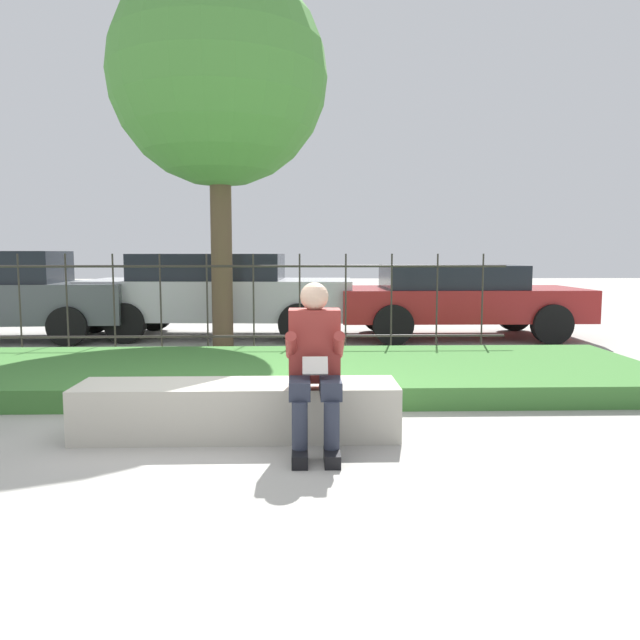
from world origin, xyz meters
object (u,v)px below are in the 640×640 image
at_px(stone_bench, 238,413).
at_px(person_seated_reader, 315,360).
at_px(car_parked_center, 218,292).
at_px(car_parked_right, 457,298).
at_px(tree_behind_fence, 219,78).

distance_m(stone_bench, person_seated_reader, 0.82).
xyz_separation_m(car_parked_center, car_parked_right, (4.07, -0.22, -0.08)).
bearing_deg(car_parked_right, car_parked_center, 176.71).
relative_size(stone_bench, car_parked_right, 0.62).
distance_m(stone_bench, tree_behind_fence, 5.98).
distance_m(car_parked_center, tree_behind_fence, 3.46).
distance_m(stone_bench, car_parked_right, 6.50).
height_order(stone_bench, person_seated_reader, person_seated_reader).
bearing_deg(person_seated_reader, car_parked_center, 103.77).
bearing_deg(stone_bench, tree_behind_fence, 98.53).
bearing_deg(car_parked_center, stone_bench, -78.09).
relative_size(person_seated_reader, car_parked_center, 0.27).
bearing_deg(person_seated_reader, stone_bench, 151.99).
height_order(person_seated_reader, car_parked_right, car_parked_right).
xyz_separation_m(person_seated_reader, car_parked_center, (-1.52, 6.20, 0.11)).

